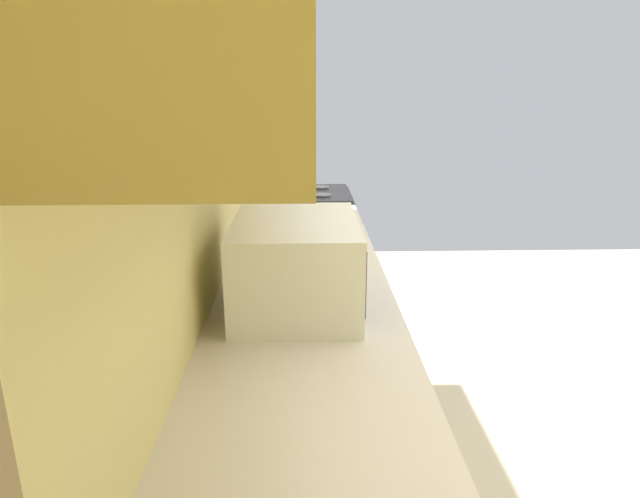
% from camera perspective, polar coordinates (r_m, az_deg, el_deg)
% --- Properties ---
extents(ground_plane, '(6.49, 6.49, 0.00)m').
position_cam_1_polar(ground_plane, '(2.64, 26.93, -21.52)').
color(ground_plane, '#BDB2A1').
extents(wall_back, '(4.17, 0.12, 2.84)m').
position_cam_1_polar(wall_back, '(1.82, -13.36, 12.06)').
color(wall_back, '#EDD881').
rests_on(wall_back, ground_plane).
extents(counter_run, '(3.36, 0.61, 0.89)m').
position_cam_1_polar(counter_run, '(1.82, -1.69, -21.04)').
color(counter_run, tan).
rests_on(counter_run, ground_plane).
extents(oven_range, '(0.61, 0.61, 1.07)m').
position_cam_1_polar(oven_range, '(3.58, -1.57, -0.99)').
color(oven_range, black).
rests_on(oven_range, ground_plane).
extents(microwave, '(0.51, 0.39, 0.28)m').
position_cam_1_polar(microwave, '(1.69, -2.47, -1.58)').
color(microwave, white).
rests_on(microwave, counter_run).
extents(bowl, '(0.16, 0.16, 0.05)m').
position_cam_1_polar(bowl, '(2.92, 0.22, 4.09)').
color(bowl, silver).
rests_on(bowl, counter_run).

